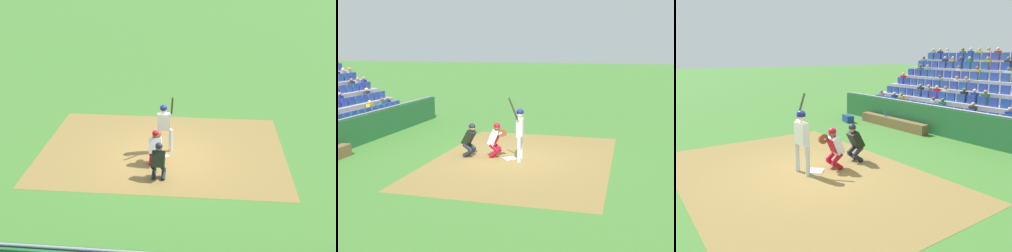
% 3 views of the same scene
% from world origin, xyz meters
% --- Properties ---
extents(ground_plane, '(160.00, 160.00, 0.00)m').
position_xyz_m(ground_plane, '(0.00, 0.00, 0.00)').
color(ground_plane, '#3D702C').
extents(infield_dirt_patch, '(9.05, 6.20, 0.01)m').
position_xyz_m(infield_dirt_patch, '(0.00, 0.50, 0.00)').
color(infield_dirt_patch, olive).
rests_on(infield_dirt_patch, ground_plane).
extents(home_plate_marker, '(0.62, 0.62, 0.02)m').
position_xyz_m(home_plate_marker, '(0.00, 0.00, 0.02)').
color(home_plate_marker, white).
rests_on(home_plate_marker, infield_dirt_patch).
extents(batter_at_plate, '(0.71, 0.48, 2.28)m').
position_xyz_m(batter_at_plate, '(0.07, 0.40, 1.16)').
color(batter_at_plate, silver).
rests_on(batter_at_plate, ground_plane).
extents(catcher_crouching, '(0.46, 0.71, 1.29)m').
position_xyz_m(catcher_crouching, '(-0.12, -0.55, 0.72)').
color(catcher_crouching, '#AE0F21').
rests_on(catcher_crouching, ground_plane).
extents(home_plate_umpire, '(0.48, 0.50, 1.27)m').
position_xyz_m(home_plate_umpire, '(0.08, -1.48, 0.69)').
color(home_plate_umpire, black).
rests_on(home_plate_umpire, ground_plane).
extents(dugout_wall, '(14.88, 0.24, 1.26)m').
position_xyz_m(dugout_wall, '(0.00, -6.52, 0.60)').
color(dugout_wall, '#225E32').
rests_on(dugout_wall, ground_plane).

